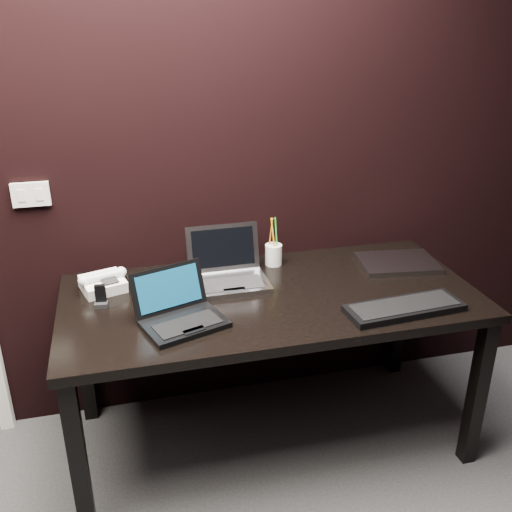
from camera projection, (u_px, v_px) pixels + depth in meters
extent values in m
plane|color=black|center=(179.00, 142.00, 2.42)|extent=(4.00, 0.00, 4.00)
cube|color=silver|center=(31.00, 194.00, 2.34)|extent=(0.15, 0.02, 0.10)
cube|color=silver|center=(21.00, 196.00, 2.32)|extent=(0.03, 0.01, 0.05)
cube|color=silver|center=(39.00, 195.00, 2.34)|extent=(0.03, 0.01, 0.05)
cube|color=black|center=(271.00, 298.00, 2.36)|extent=(1.70, 0.80, 0.04)
cube|color=black|center=(78.00, 461.00, 2.01)|extent=(0.06, 0.06, 0.70)
cube|color=black|center=(477.00, 393.00, 2.37)|extent=(0.06, 0.06, 0.70)
cube|color=black|center=(83.00, 354.00, 2.64)|extent=(0.06, 0.06, 0.70)
cube|color=black|center=(399.00, 313.00, 2.99)|extent=(0.06, 0.06, 0.70)
cube|color=black|center=(185.00, 324.00, 2.10)|extent=(0.34, 0.29, 0.02)
cube|color=black|center=(187.00, 324.00, 2.08)|extent=(0.26, 0.18, 0.00)
cube|color=black|center=(194.00, 330.00, 2.04)|extent=(0.09, 0.06, 0.00)
cube|color=black|center=(168.00, 288.00, 2.17)|extent=(0.30, 0.15, 0.17)
cube|color=#0A314B|center=(169.00, 289.00, 2.16)|extent=(0.25, 0.12, 0.14)
cube|color=#A4A5AA|center=(230.00, 284.00, 2.41)|extent=(0.32, 0.23, 0.02)
cube|color=black|center=(232.00, 284.00, 2.38)|extent=(0.26, 0.13, 0.00)
cube|color=gray|center=(235.00, 290.00, 2.33)|extent=(0.09, 0.04, 0.00)
cube|color=#9F9FA4|center=(223.00, 247.00, 2.49)|extent=(0.32, 0.06, 0.20)
cube|color=black|center=(223.00, 248.00, 2.49)|extent=(0.27, 0.05, 0.16)
cube|color=black|center=(404.00, 308.00, 2.21)|extent=(0.48, 0.19, 0.03)
cube|color=black|center=(405.00, 305.00, 2.20)|extent=(0.43, 0.16, 0.00)
cube|color=gray|center=(397.00, 263.00, 2.61)|extent=(0.37, 0.29, 0.02)
cube|color=white|center=(103.00, 285.00, 2.37)|extent=(0.20, 0.20, 0.07)
cylinder|color=silver|center=(103.00, 276.00, 2.34)|extent=(0.16, 0.08, 0.03)
sphere|color=white|center=(84.00, 281.00, 2.30)|extent=(0.06, 0.06, 0.05)
sphere|color=white|center=(121.00, 272.00, 2.38)|extent=(0.06, 0.06, 0.05)
cube|color=black|center=(110.00, 281.00, 2.33)|extent=(0.08, 0.06, 0.01)
cube|color=black|center=(101.00, 295.00, 2.24)|extent=(0.04, 0.03, 0.09)
cube|color=black|center=(101.00, 305.00, 2.24)|extent=(0.06, 0.04, 0.02)
cylinder|color=silver|center=(273.00, 255.00, 2.60)|extent=(0.08, 0.08, 0.10)
cylinder|color=#CD6213|center=(271.00, 233.00, 2.56)|extent=(0.02, 0.03, 0.14)
cylinder|color=#278D26|center=(276.00, 233.00, 2.56)|extent=(0.01, 0.02, 0.14)
cylinder|color=black|center=(274.00, 232.00, 2.57)|extent=(0.01, 0.01, 0.14)
cylinder|color=orange|center=(273.00, 234.00, 2.55)|extent=(0.02, 0.03, 0.14)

